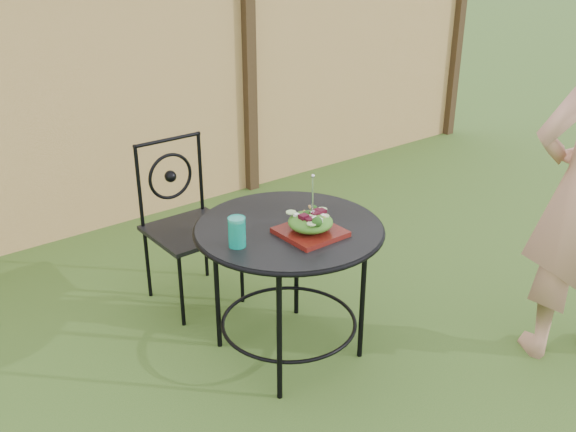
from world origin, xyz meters
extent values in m
plane|color=#274A17|center=(0.00, 0.00, 0.00)|extent=(60.00, 60.00, 0.00)
cube|color=tan|center=(0.00, 2.20, 0.90)|extent=(8.00, 0.05, 1.80)
cube|color=black|center=(1.30, 2.15, 0.95)|extent=(0.09, 0.09, 1.90)
cube|color=black|center=(3.90, 2.15, 0.95)|extent=(0.09, 0.09, 1.90)
cylinder|color=black|center=(0.11, 0.13, 0.71)|extent=(0.90, 0.90, 0.02)
torus|color=black|center=(0.11, 0.13, 0.71)|extent=(0.92, 0.92, 0.02)
torus|color=black|center=(0.11, 0.13, 0.18)|extent=(0.70, 0.70, 0.02)
cylinder|color=black|center=(0.37, 0.39, 0.35)|extent=(0.03, 0.03, 0.71)
cylinder|color=black|center=(-0.16, 0.39, 0.35)|extent=(0.03, 0.03, 0.71)
cylinder|color=black|center=(-0.16, -0.13, 0.35)|extent=(0.03, 0.03, 0.71)
cylinder|color=black|center=(0.37, -0.13, 0.35)|extent=(0.03, 0.03, 0.71)
cube|color=black|center=(-0.01, 0.88, 0.45)|extent=(0.46, 0.46, 0.03)
cylinder|color=black|center=(-0.01, 1.09, 0.94)|extent=(0.42, 0.02, 0.02)
torus|color=black|center=(-0.01, 1.09, 0.72)|extent=(0.28, 0.02, 0.28)
cylinder|color=black|center=(-0.21, 0.68, 0.22)|extent=(0.02, 0.02, 0.44)
cylinder|color=black|center=(0.19, 0.68, 0.22)|extent=(0.02, 0.02, 0.44)
cylinder|color=black|center=(-0.21, 1.08, 0.22)|extent=(0.02, 0.02, 0.44)
cylinder|color=black|center=(0.19, 1.08, 0.22)|extent=(0.02, 0.02, 0.44)
cylinder|color=black|center=(-0.21, 1.09, 0.70)|extent=(0.02, 0.02, 0.50)
cylinder|color=black|center=(0.19, 1.09, 0.70)|extent=(0.02, 0.02, 0.50)
cube|color=#4B0A0A|center=(0.13, -0.01, 0.74)|extent=(0.27, 0.27, 0.02)
ellipsoid|color=#235614|center=(0.13, -0.01, 0.79)|extent=(0.21, 0.21, 0.08)
cylinder|color=silver|center=(0.14, -0.01, 0.92)|extent=(0.01, 0.01, 0.18)
cylinder|color=#0C8E78|center=(-0.21, 0.10, 0.79)|extent=(0.08, 0.08, 0.14)
camera|label=1|loc=(-1.63, -2.06, 2.03)|focal=40.00mm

